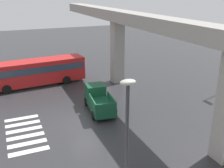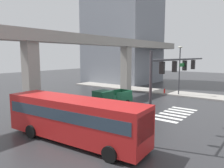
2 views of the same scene
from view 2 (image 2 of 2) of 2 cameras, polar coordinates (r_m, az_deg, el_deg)
name	(u,v)px [view 2 (image 2 of 2)]	position (r m, az deg, el deg)	size (l,w,h in m)	color
ground_plane	(133,107)	(25.65, 5.49, -5.94)	(120.00, 120.00, 0.00)	#2D2D30
crosswalk_stripes	(175,114)	(23.48, 15.92, -7.45)	(6.05, 2.80, 0.01)	silver
elevated_overpass	(89,45)	(29.19, -5.93, 9.94)	(52.06, 2.06, 8.50)	#9E9991
office_building	(123,5)	(51.47, 2.80, 19.75)	(12.59, 14.37, 33.82)	gray
sidewalk_east	(161,91)	(36.77, 12.64, -1.90)	(4.00, 36.00, 0.15)	#9E9991
pickup_truck	(110,99)	(25.00, -0.44, -3.94)	(5.28, 2.52, 2.08)	#14472D
city_bus	(74,117)	(15.49, -9.83, -8.40)	(3.46, 10.97, 2.99)	red
traffic_signal_mast	(174,72)	(17.31, 15.67, 3.02)	(10.89, 0.32, 6.20)	#38383D
street_lamp_near_corner	(180,65)	(33.93, 17.12, 4.80)	(0.44, 0.70, 7.24)	#38383D
street_lamp_mid_block	(127,63)	(38.24, 3.80, 5.37)	(0.44, 0.70, 7.24)	#38383D
fire_hydrant	(164,91)	(34.76, 13.43, -1.86)	(0.24, 0.24, 0.85)	red
flagpole	(28,57)	(37.59, -20.82, 6.60)	(1.16, 0.12, 9.80)	silver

